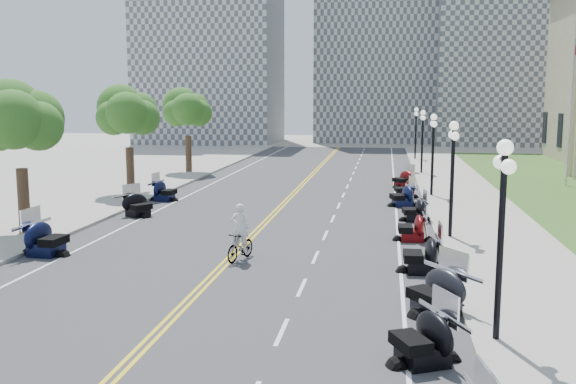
{
  "coord_description": "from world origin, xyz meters",
  "views": [
    {
      "loc": [
        5.8,
        -23.84,
        6.08
      ],
      "look_at": [
        1.6,
        3.47,
        2.0
      ],
      "focal_mm": 40.0,
      "sensor_mm": 36.0,
      "label": 1
    }
  ],
  "objects_px": {
    "flagpole": "(570,114)",
    "cyclist_rider": "(240,208)",
    "motorcycle_n_3": "(423,335)",
    "bicycle": "(240,246)"
  },
  "relations": [
    {
      "from": "flagpole",
      "to": "motorcycle_n_3",
      "type": "distance_m",
      "value": 33.73
    },
    {
      "from": "flagpole",
      "to": "bicycle",
      "type": "height_order",
      "value": "flagpole"
    },
    {
      "from": "flagpole",
      "to": "motorcycle_n_3",
      "type": "bearing_deg",
      "value": -109.7
    },
    {
      "from": "flagpole",
      "to": "cyclist_rider",
      "type": "bearing_deg",
      "value": -127.46
    },
    {
      "from": "motorcycle_n_3",
      "to": "cyclist_rider",
      "type": "distance_m",
      "value": 10.72
    },
    {
      "from": "cyclist_rider",
      "to": "bicycle",
      "type": "bearing_deg",
      "value": -0.0
    },
    {
      "from": "motorcycle_n_3",
      "to": "bicycle",
      "type": "height_order",
      "value": "motorcycle_n_3"
    },
    {
      "from": "flagpole",
      "to": "cyclist_rider",
      "type": "xyz_separation_m",
      "value": [
        -17.54,
        -22.9,
        -2.98
      ]
    },
    {
      "from": "bicycle",
      "to": "cyclist_rider",
      "type": "relative_size",
      "value": 1.01
    },
    {
      "from": "flagpole",
      "to": "cyclist_rider",
      "type": "distance_m",
      "value": 29.0
    }
  ]
}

